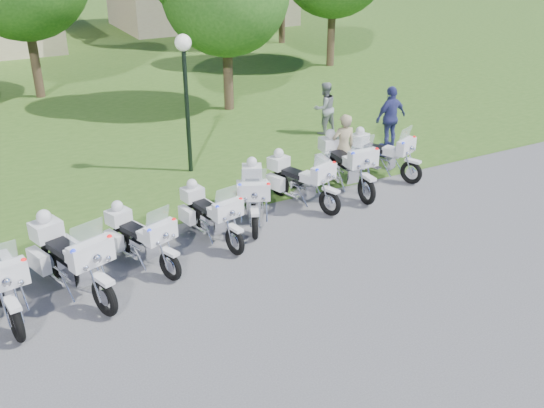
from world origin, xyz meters
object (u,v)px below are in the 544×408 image
bystander_c (391,118)px  motorcycle_7 (381,153)px  bystander_b (325,108)px  motorcycle_2 (140,237)px  motorcycle_6 (345,163)px  motorcycle_5 (300,179)px  motorcycle_4 (253,193)px  lamp_post (185,69)px  bystander_a (343,148)px  motorcycle_3 (210,213)px  motorcycle_1 (70,258)px

bystander_c → motorcycle_7: bearing=40.6°
motorcycle_7 → bystander_b: (0.55, 3.78, 0.21)m
bystander_b → motorcycle_2: bearing=29.3°
motorcycle_6 → motorcycle_7: (1.41, 0.31, -0.07)m
motorcycle_5 → bystander_c: size_ratio=1.15×
motorcycle_2 → motorcycle_4: bearing=174.5°
motorcycle_5 → motorcycle_6: size_ratio=0.88×
lamp_post → bystander_c: (6.13, -1.09, -1.93)m
lamp_post → bystander_a: bearing=-35.7°
motorcycle_4 → bystander_b: 6.68m
motorcycle_7 → motorcycle_2: bearing=-10.5°
motorcycle_7 → bystander_c: (1.57, 1.64, 0.33)m
motorcycle_2 → lamp_post: size_ratio=0.56×
motorcycle_4 → motorcycle_5: (1.40, 0.22, -0.01)m
motorcycle_5 → lamp_post: 4.31m
motorcycle_3 → lamp_post: bearing=-116.0°
motorcycle_1 → bystander_b: bearing=-166.6°
motorcycle_7 → motorcycle_3: bearing=-10.3°
motorcycle_1 → lamp_post: (4.17, 4.70, 2.16)m
motorcycle_6 → bystander_a: (0.31, 0.55, 0.20)m
motorcycle_3 → bystander_b: bystander_b is taller
bystander_b → motorcycle_4: bearing=38.1°
motorcycle_4 → motorcycle_5: size_ratio=0.97×
motorcycle_3 → motorcycle_4: motorcycle_4 is taller
motorcycle_4 → motorcycle_6: size_ratio=0.86×
motorcycle_2 → motorcycle_3: bearing=171.2°
motorcycle_6 → bystander_b: 4.54m
motorcycle_3 → lamp_post: (1.04, 3.96, 2.28)m
motorcycle_2 → motorcycle_4: size_ratio=0.97×
motorcycle_3 → bystander_c: size_ratio=1.12×
motorcycle_4 → motorcycle_6: 2.95m
bystander_a → bystander_b: 3.91m
motorcycle_1 → motorcycle_4: bearing=176.7°
motorcycle_1 → motorcycle_6: 7.51m
motorcycle_5 → bystander_a: (1.82, 0.80, 0.26)m
motorcycle_4 → bystander_a: 3.39m
motorcycle_7 → motorcycle_5: bearing=-11.9°
motorcycle_4 → motorcycle_6: (2.91, 0.47, 0.06)m
motorcycle_2 → bystander_c: size_ratio=1.09×
motorcycle_2 → motorcycle_7: size_ratio=0.99×
motorcycle_1 → bystander_c: bystander_c is taller
bystander_b → motorcycle_5: bearing=46.4°
motorcycle_2 → bystander_c: bystander_c is taller
bystander_a → bystander_b: size_ratio=1.07×
lamp_post → bystander_b: bearing=11.7°
motorcycle_2 → motorcycle_4: motorcycle_4 is taller
motorcycle_3 → motorcycle_2: bearing=0.3°
motorcycle_1 → bystander_a: bystander_a is taller
bystander_a → bystander_b: (1.65, 3.54, -0.06)m
motorcycle_5 → bystander_c: 5.01m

